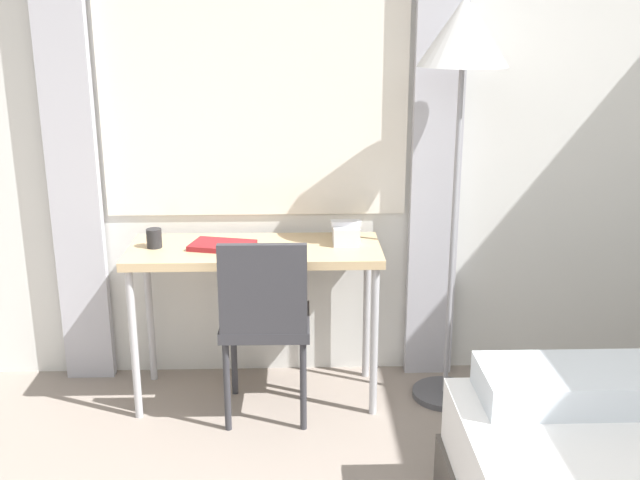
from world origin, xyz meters
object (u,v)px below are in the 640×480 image
at_px(telephone, 346,233).
at_px(mug, 154,238).
at_px(book, 222,245).
at_px(desk_chair, 265,316).
at_px(standing_lamp, 462,61).
at_px(desk, 255,262).

xyz_separation_m(telephone, mug, (-0.89, -0.04, -0.00)).
xyz_separation_m(book, mug, (-0.31, 0.02, 0.03)).
relative_size(desk_chair, mug, 9.90).
xyz_separation_m(desk_chair, standing_lamp, (0.87, 0.17, 1.10)).
relative_size(telephone, book, 0.48).
height_order(desk, desk_chair, desk_chair).
relative_size(desk, mug, 13.22).
height_order(standing_lamp, book, standing_lamp).
bearing_deg(desk_chair, standing_lamp, 11.90).
relative_size(desk_chair, book, 2.75).
bearing_deg(standing_lamp, desk_chair, -168.82).
bearing_deg(book, telephone, 6.01).
distance_m(standing_lamp, book, 1.35).
height_order(desk_chair, book, desk_chair).
bearing_deg(mug, standing_lamp, -2.05).
xyz_separation_m(desk_chair, mug, (-0.51, 0.22, 0.30)).
xyz_separation_m(desk, mug, (-0.46, 0.01, 0.12)).
bearing_deg(telephone, desk_chair, -145.14).
bearing_deg(desk, mug, 179.35).
bearing_deg(mug, book, -3.35).
height_order(desk, telephone, telephone).
relative_size(desk, telephone, 7.70).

